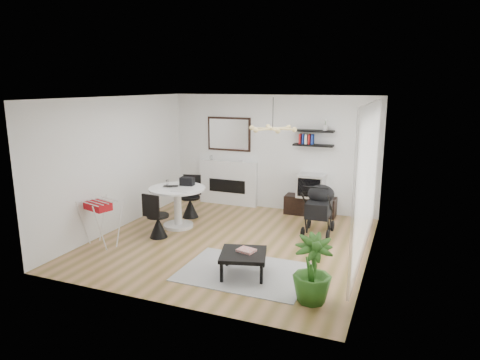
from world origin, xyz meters
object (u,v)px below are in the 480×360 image
at_px(crt_tv, 311,185).
at_px(dining_table, 178,201).
at_px(fireplace, 228,177).
at_px(coffee_table, 243,255).
at_px(tv_console, 310,206).
at_px(potted_plant, 312,269).
at_px(drying_rack, 101,222).
at_px(stroller, 319,211).

height_order(crt_tv, dining_table, crt_tv).
relative_size(fireplace, coffee_table, 2.50).
height_order(tv_console, dining_table, dining_table).
xyz_separation_m(fireplace, potted_plant, (3.02, -4.11, -0.21)).
bearing_deg(crt_tv, fireplace, 176.24).
bearing_deg(dining_table, crt_tv, 38.24).
bearing_deg(tv_console, drying_rack, -133.47).
xyz_separation_m(crt_tv, coffee_table, (-0.27, -3.54, -0.36)).
relative_size(fireplace, drying_rack, 2.50).
bearing_deg(crt_tv, potted_plant, -77.09).
distance_m(tv_console, dining_table, 3.05).
xyz_separation_m(tv_console, potted_plant, (0.92, -3.97, 0.26)).
bearing_deg(crt_tv, dining_table, -141.76).
xyz_separation_m(tv_console, dining_table, (-2.38, -1.88, 0.34)).
height_order(stroller, potted_plant, stroller).
bearing_deg(fireplace, stroller, -27.10).
xyz_separation_m(dining_table, stroller, (2.81, 0.72, -0.09)).
distance_m(tv_console, coffee_table, 3.56).
bearing_deg(stroller, drying_rack, -150.37).
bearing_deg(tv_console, dining_table, -141.60).
distance_m(fireplace, crt_tv, 2.12).
height_order(dining_table, potted_plant, potted_plant).
bearing_deg(potted_plant, fireplace, 126.34).
xyz_separation_m(dining_table, coffee_table, (2.12, -1.66, -0.23)).
relative_size(crt_tv, potted_plant, 0.63).
bearing_deg(dining_table, fireplace, 82.27).
xyz_separation_m(crt_tv, stroller, (0.43, -1.16, -0.23)).
xyz_separation_m(fireplace, tv_console, (2.10, -0.14, -0.47)).
bearing_deg(fireplace, crt_tv, -3.76).
xyz_separation_m(crt_tv, dining_table, (-2.39, -1.88, -0.13)).
bearing_deg(tv_console, fireplace, 176.32).
bearing_deg(potted_plant, coffee_table, 159.95).
distance_m(dining_table, stroller, 2.91).
relative_size(crt_tv, stroller, 0.55).
xyz_separation_m(fireplace, crt_tv, (2.11, -0.14, 0.01)).
distance_m(drying_rack, coffee_table, 2.91).
bearing_deg(potted_plant, tv_console, 103.03).
xyz_separation_m(fireplace, stroller, (2.54, -1.30, -0.22)).
bearing_deg(fireplace, potted_plant, -53.66).
bearing_deg(drying_rack, coffee_table, 12.73).
relative_size(crt_tv, drying_rack, 0.69).
bearing_deg(tv_console, stroller, -69.45).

